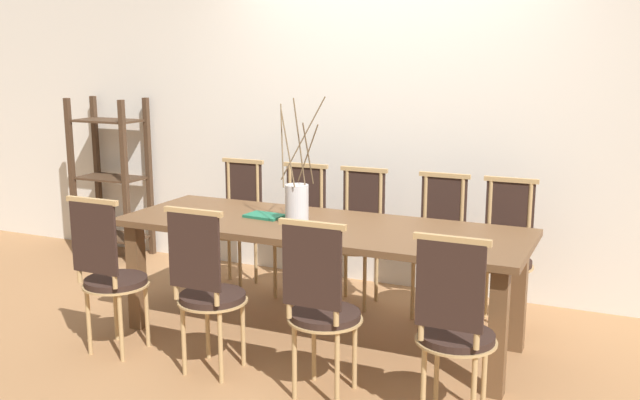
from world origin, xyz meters
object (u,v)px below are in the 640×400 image
Objects in this scene: chair_far_center at (358,233)px; shelving_rack at (111,178)px; book_stack at (265,216)px; dining_table at (320,239)px; chair_near_center at (321,304)px; vase_centerpiece at (297,203)px.

shelving_rack is at bearing -6.14° from chair_far_center.
book_stack is (-0.37, -0.70, 0.24)m from chair_far_center.
chair_far_center is at bearing 62.16° from book_stack.
chair_far_center reaches higher than dining_table.
chair_near_center is 0.70× the size of shelving_rack.
shelving_rack reaches higher than dining_table.
shelving_rack is (-2.46, 0.98, 0.05)m from dining_table.
chair_near_center is at bearing -65.26° from dining_table.
book_stack reaches higher than dining_table.
chair_near_center is 1.07m from book_stack.
vase_centerpiece reaches higher than book_stack.
shelving_rack is (-2.79, 1.71, 0.18)m from chair_near_center.
dining_table is at bearing -21.82° from shelving_rack.
dining_table is at bearing -3.64° from book_stack.
chair_far_center is 1.26× the size of vase_centerpiece.
shelving_rack is (-2.06, 0.96, -0.06)m from book_stack.
chair_near_center and chair_far_center have the same top height.
chair_far_center is (-0.03, 0.72, -0.13)m from dining_table.
vase_centerpiece is (-0.12, -0.08, 0.23)m from dining_table.
dining_table is 0.74m from chair_far_center.
chair_far_center is at bearing 104.15° from chair_near_center.
vase_centerpiece is at bearing -20.86° from book_stack.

